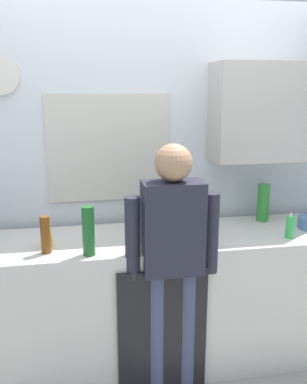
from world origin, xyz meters
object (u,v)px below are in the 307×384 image
Objects in this scene: bottle_clear_soda at (263,203)px; bottle_green_wine at (88,231)px; cup_yellow_cup at (47,239)px; bottle_amber_beer at (46,235)px; dish_soap at (290,226)px; storage_canister at (195,222)px; coffee_maker at (161,207)px; person_at_sink at (172,252)px; bottle_red_vinegar at (171,228)px.

bottle_clear_soda is 1.36m from bottle_green_wine.
bottle_green_wine is 0.34m from cup_yellow_cup.
cup_yellow_cup is at bearing 92.82° from bottle_amber_beer.
cup_yellow_cup is 0.47× the size of dish_soap.
dish_soap is at bearing -16.21° from storage_canister.
person_at_sink is at bearing -93.53° from coffee_maker.
bottle_red_vinegar is (-0.01, -0.36, -0.04)m from coffee_maker.
dish_soap is at bearing -0.99° from bottle_red_vinegar.
dish_soap is 1.06× the size of storage_canister.
cup_yellow_cup is 0.79m from person_at_sink.
bottle_amber_beer is (-1.55, -0.35, -0.02)m from bottle_clear_soda.
bottle_amber_beer is 0.77× the size of bottle_green_wine.
person_at_sink is (-0.02, -0.14, -0.10)m from bottle_red_vinegar.
bottle_red_vinegar is 0.26m from storage_canister.
cup_yellow_cup is 0.50× the size of storage_canister.
bottle_green_wine is (-1.29, -0.43, 0.01)m from bottle_clear_soda.
person_at_sink is at bearing -7.64° from bottle_green_wine.
bottle_red_vinegar is 0.77m from bottle_amber_beer.
dish_soap is 0.11× the size of person_at_sink.
bottle_red_vinegar is at bearing -91.30° from coffee_maker.
bottle_green_wine is 3.53× the size of cup_yellow_cup.
dish_soap reaches higher than cup_yellow_cup.
bottle_amber_beer reaches higher than dish_soap.
bottle_green_wine is 0.52m from person_at_sink.
bottle_clear_soda is 0.95m from person_at_sink.
dish_soap is at bearing -4.83° from cup_yellow_cup.
storage_canister is at bearing -46.12° from coffee_maker.
bottle_clear_soda is at bearing 93.50° from dish_soap.
bottle_red_vinegar reaches higher than dish_soap.
bottle_amber_beer is at bearing -167.18° from bottle_clear_soda.
bottle_red_vinegar is 1.29× the size of storage_canister.
coffee_maker reaches higher than cup_yellow_cup.
bottle_red_vinegar reaches higher than cup_yellow_cup.
person_at_sink is (0.75, -0.26, -0.03)m from cup_yellow_cup.
person_at_sink reaches higher than bottle_red_vinegar.
bottle_amber_beer reaches higher than storage_canister.
storage_canister is (-0.58, -0.20, -0.05)m from bottle_clear_soda.
bottle_red_vinegar is at bearing -141.30° from storage_canister.
dish_soap is 0.63m from storage_canister.
coffee_maker is 0.21× the size of person_at_sink.
storage_canister is 0.11× the size of person_at_sink.
bottle_clear_soda is 1.22× the size of bottle_amber_beer.
bottle_green_wine is at bearing -36.22° from cup_yellow_cup.
bottle_amber_beer reaches higher than bottle_red_vinegar.
bottle_clear_soda reaches higher than cup_yellow_cup.
cup_yellow_cup is (-0.78, -0.24, -0.10)m from coffee_maker.
cup_yellow_cup is (-0.01, 0.11, -0.07)m from bottle_amber_beer.
coffee_maker is 0.68m from bottle_green_wine.
coffee_maker is 0.36m from bottle_red_vinegar.
coffee_maker is 1.83× the size of dish_soap.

